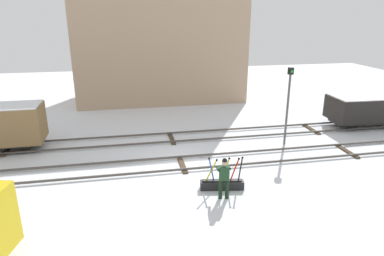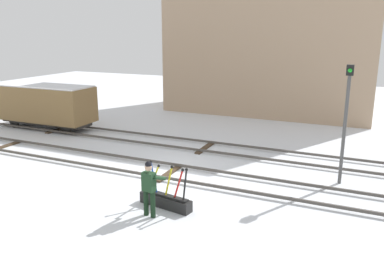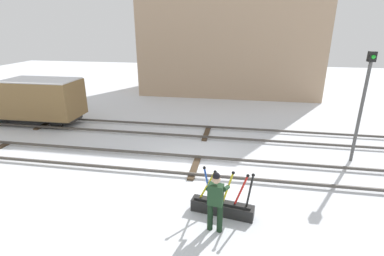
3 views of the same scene
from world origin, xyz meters
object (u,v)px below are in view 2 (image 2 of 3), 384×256
at_px(rail_worker, 150,186).
at_px(freight_car_near_switch, 45,104).
at_px(signal_post, 346,114).
at_px(switch_lever_frame, 166,199).

bearing_deg(rail_worker, freight_car_near_switch, 156.38).
distance_m(signal_post, freight_car_near_switch, 15.93).
bearing_deg(signal_post, freight_car_near_switch, 172.83).
height_order(switch_lever_frame, freight_car_near_switch, freight_car_near_switch).
height_order(switch_lever_frame, signal_post, signal_post).
relative_size(switch_lever_frame, freight_car_near_switch, 0.32).
distance_m(switch_lever_frame, rail_worker, 1.02).
xyz_separation_m(signal_post, freight_car_near_switch, (-15.77, 1.98, -1.17)).
bearing_deg(switch_lever_frame, rail_worker, -92.28).
bearing_deg(freight_car_near_switch, signal_post, -7.79).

